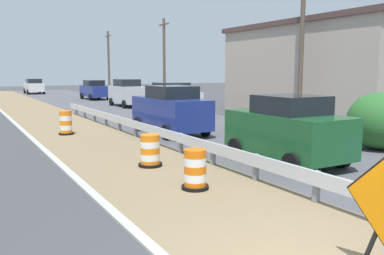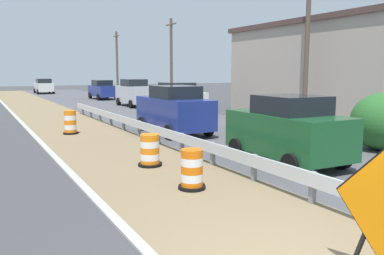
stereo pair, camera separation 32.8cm
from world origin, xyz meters
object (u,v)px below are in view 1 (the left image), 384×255
car_distant_a (172,99)px  utility_pole_near (302,31)px  traffic_barrel_mid (66,124)px  car_trailing_far_lane (170,110)px  car_trailing_near_lane (128,93)px  utility_pole_mid (164,60)px  traffic_barrel_nearest (195,171)px  car_mid_far_lane (95,90)px  car_lead_far_lane (287,129)px  traffic_barrel_close (150,152)px  utility_pole_far (109,63)px  car_lead_near_lane (34,86)px

car_distant_a → utility_pole_near: size_ratio=0.47×
traffic_barrel_mid → car_trailing_far_lane: bearing=-26.4°
car_trailing_near_lane → car_trailing_far_lane: bearing=-13.8°
utility_pole_mid → car_trailing_far_lane: bearing=-115.8°
traffic_barrel_nearest → car_trailing_far_lane: size_ratio=0.21×
traffic_barrel_mid → car_mid_far_lane: car_mid_far_lane is taller
car_distant_a → utility_pole_mid: bearing=157.3°
car_mid_far_lane → car_lead_far_lane: bearing=-7.9°
traffic_barrel_close → car_mid_far_lane: (7.12, 29.06, 0.55)m
car_lead_far_lane → car_mid_far_lane: (3.28, 30.78, -0.07)m
traffic_barrel_mid → car_distant_a: car_distant_a is taller
car_lead_far_lane → utility_pole_mid: utility_pole_mid is taller
traffic_barrel_mid → utility_pole_near: (11.37, -3.07, 4.42)m
traffic_barrel_close → traffic_barrel_mid: size_ratio=0.89×
traffic_barrel_nearest → utility_pole_mid: (10.90, 23.30, 3.41)m
car_trailing_near_lane → utility_pole_mid: (3.86, 1.04, 2.74)m
car_lead_far_lane → utility_pole_mid: bearing=-15.3°
car_mid_far_lane → utility_pole_near: utility_pole_near is taller
car_lead_far_lane → utility_pole_mid: size_ratio=0.55×
traffic_barrel_close → utility_pole_far: (10.00, 32.89, 3.37)m
traffic_barrel_mid → car_distant_a: 8.73m
car_distant_a → utility_pole_near: bearing=28.3°
car_lead_near_lane → car_mid_far_lane: size_ratio=1.08×
car_trailing_near_lane → utility_pole_far: bearing=167.4°
traffic_barrel_nearest → car_lead_near_lane: size_ratio=0.21×
traffic_barrel_close → utility_pole_near: utility_pole_near is taller
car_mid_far_lane → utility_pole_near: 25.30m
traffic_barrel_nearest → utility_pole_near: (10.65, 6.98, 4.47)m
traffic_barrel_mid → car_trailing_far_lane: size_ratio=0.23×
utility_pole_near → utility_pole_far: utility_pole_near is taller
car_distant_a → car_lead_far_lane: bearing=-11.7°
utility_pole_near → traffic_barrel_close: bearing=-157.9°
car_lead_near_lane → utility_pole_far: size_ratio=0.64×
car_trailing_far_lane → utility_pole_near: (7.16, -0.98, 3.82)m
traffic_barrel_close → car_trailing_far_lane: bearing=56.9°
car_mid_far_lane → car_trailing_far_lane: 24.05m
utility_pole_near → utility_pole_far: (-0.61, 28.57, -1.11)m
car_lead_near_lane → utility_pole_mid: 24.04m
traffic_barrel_close → car_trailing_far_lane: size_ratio=0.20×
traffic_barrel_close → traffic_barrel_mid: bearing=95.9°
car_distant_a → utility_pole_mid: size_ratio=0.60×
car_trailing_near_lane → car_lead_far_lane: size_ratio=1.12×
car_lead_near_lane → car_mid_far_lane: car_mid_far_lane is taller
utility_pole_mid → car_trailing_near_lane: bearing=-164.9°
car_trailing_near_lane → car_distant_a: 8.01m
car_lead_near_lane → car_trailing_far_lane: 38.05m
traffic_barrel_nearest → car_mid_far_lane: size_ratio=0.22×
traffic_barrel_nearest → car_mid_far_lane: 32.52m
car_lead_far_lane → utility_pole_far: size_ratio=0.56×
traffic_barrel_nearest → traffic_barrel_mid: (-0.72, 10.05, 0.05)m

